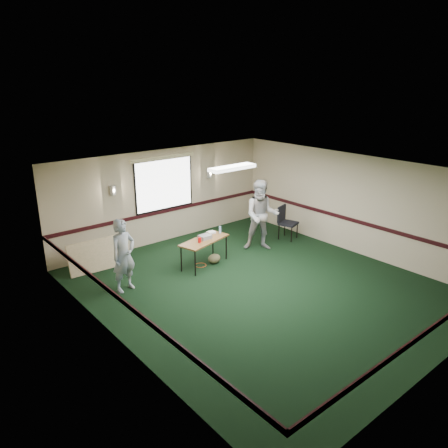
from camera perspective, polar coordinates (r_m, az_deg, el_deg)
ground at (r=10.24m, az=4.70°, el=-8.19°), size 8.00×8.00×0.00m
room_shell at (r=11.17m, az=-2.71°, el=2.89°), size 8.00×8.02×8.00m
folding_table at (r=11.09m, az=-2.59°, el=-2.29°), size 1.49×0.89×0.70m
projector at (r=11.11m, az=-2.52°, el=-1.70°), size 0.30×0.25×0.10m
game_console at (r=11.49m, az=-1.69°, el=-1.10°), size 0.21×0.17×0.05m
red_cup at (r=10.88m, az=-3.20°, el=-2.09°), size 0.09×0.09×0.13m
water_bottle at (r=11.48m, az=-0.52°, el=-0.76°), size 0.06×0.06×0.19m
duffel_bag at (r=11.38m, az=-1.29°, el=-4.55°), size 0.40×0.34×0.25m
cable_coil at (r=11.31m, az=-3.09°, el=-5.40°), size 0.34×0.34×0.02m
folded_table at (r=11.35m, az=-15.94°, el=-3.87°), size 1.58×0.32×0.80m
conference_chair at (r=13.09m, az=8.03°, el=0.56°), size 0.61×0.63×0.99m
person_left at (r=9.99m, az=-12.98°, el=-4.03°), size 0.68×0.52×1.68m
person_right at (r=12.07m, az=4.94°, el=1.14°), size 1.22×1.19×1.98m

